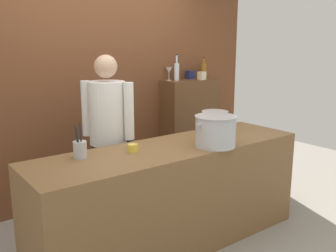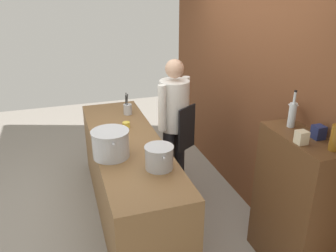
{
  "view_description": "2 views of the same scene",
  "coord_description": "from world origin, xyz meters",
  "px_view_note": "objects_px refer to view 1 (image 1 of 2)",
  "views": [
    {
      "loc": [
        -1.88,
        -2.44,
        1.76
      ],
      "look_at": [
        0.24,
        0.37,
        0.98
      ],
      "focal_mm": 40.2,
      "sensor_mm": 36.0,
      "label": 1
    },
    {
      "loc": [
        3.24,
        -0.59,
        2.44
      ],
      "look_at": [
        0.17,
        0.4,
        1.08
      ],
      "focal_mm": 36.84,
      "sensor_mm": 36.0,
      "label": 2
    }
  ],
  "objects_px": {
    "butter_jar": "(133,148)",
    "stockpot_small": "(215,122)",
    "utensil_crock": "(80,149)",
    "spice_tin_navy": "(190,75)",
    "wine_bottle_amber": "(204,70)",
    "spice_tin_cream": "(202,76)",
    "chef": "(108,130)",
    "stockpot_large": "(216,131)",
    "wine_glass_tall": "(169,71)",
    "wine_bottle_clear": "(177,71)"
  },
  "relations": [
    {
      "from": "wine_glass_tall",
      "to": "spice_tin_cream",
      "type": "xyz_separation_m",
      "value": [
        0.38,
        -0.19,
        -0.07
      ]
    },
    {
      "from": "wine_glass_tall",
      "to": "stockpot_large",
      "type": "bearing_deg",
      "value": -113.01
    },
    {
      "from": "chef",
      "to": "spice_tin_navy",
      "type": "distance_m",
      "value": 1.72
    },
    {
      "from": "wine_bottle_amber",
      "to": "spice_tin_cream",
      "type": "distance_m",
      "value": 0.23
    },
    {
      "from": "stockpot_large",
      "to": "wine_bottle_amber",
      "type": "relative_size",
      "value": 1.51
    },
    {
      "from": "spice_tin_navy",
      "to": "wine_bottle_clear",
      "type": "bearing_deg",
      "value": -168.22
    },
    {
      "from": "stockpot_large",
      "to": "wine_glass_tall",
      "type": "distance_m",
      "value": 1.66
    },
    {
      "from": "wine_bottle_clear",
      "to": "spice_tin_cream",
      "type": "bearing_deg",
      "value": -23.19
    },
    {
      "from": "chef",
      "to": "spice_tin_cream",
      "type": "height_order",
      "value": "chef"
    },
    {
      "from": "stockpot_small",
      "to": "wine_bottle_amber",
      "type": "xyz_separation_m",
      "value": [
        0.82,
        1.08,
        0.41
      ]
    },
    {
      "from": "spice_tin_navy",
      "to": "spice_tin_cream",
      "type": "distance_m",
      "value": 0.19
    },
    {
      "from": "chef",
      "to": "wine_glass_tall",
      "type": "xyz_separation_m",
      "value": [
        1.21,
        0.65,
        0.46
      ]
    },
    {
      "from": "butter_jar",
      "to": "wine_bottle_clear",
      "type": "distance_m",
      "value": 1.84
    },
    {
      "from": "chef",
      "to": "stockpot_large",
      "type": "bearing_deg",
      "value": -178.81
    },
    {
      "from": "stockpot_small",
      "to": "spice_tin_cream",
      "type": "height_order",
      "value": "spice_tin_cream"
    },
    {
      "from": "spice_tin_cream",
      "to": "wine_bottle_amber",
      "type": "bearing_deg",
      "value": 42.48
    },
    {
      "from": "stockpot_small",
      "to": "spice_tin_cream",
      "type": "bearing_deg",
      "value": 54.62
    },
    {
      "from": "wine_glass_tall",
      "to": "spice_tin_cream",
      "type": "bearing_deg",
      "value": -26.24
    },
    {
      "from": "utensil_crock",
      "to": "butter_jar",
      "type": "bearing_deg",
      "value": -14.08
    },
    {
      "from": "wine_bottle_clear",
      "to": "wine_glass_tall",
      "type": "bearing_deg",
      "value": 143.17
    },
    {
      "from": "stockpot_small",
      "to": "butter_jar",
      "type": "xyz_separation_m",
      "value": [
        -1.0,
        -0.09,
        -0.07
      ]
    },
    {
      "from": "wine_glass_tall",
      "to": "spice_tin_navy",
      "type": "bearing_deg",
      "value": -0.33
    },
    {
      "from": "butter_jar",
      "to": "spice_tin_navy",
      "type": "bearing_deg",
      "value": 36.61
    },
    {
      "from": "utensil_crock",
      "to": "spice_tin_cream",
      "type": "relative_size",
      "value": 2.78
    },
    {
      "from": "chef",
      "to": "spice_tin_navy",
      "type": "xyz_separation_m",
      "value": [
        1.55,
        0.65,
        0.39
      ]
    },
    {
      "from": "stockpot_small",
      "to": "spice_tin_navy",
      "type": "distance_m",
      "value": 1.32
    },
    {
      "from": "wine_bottle_clear",
      "to": "stockpot_large",
      "type": "bearing_deg",
      "value": -116.34
    },
    {
      "from": "wine_bottle_clear",
      "to": "spice_tin_navy",
      "type": "height_order",
      "value": "wine_bottle_clear"
    },
    {
      "from": "spice_tin_cream",
      "to": "wine_bottle_clear",
      "type": "bearing_deg",
      "value": 156.81
    },
    {
      "from": "wine_bottle_amber",
      "to": "wine_glass_tall",
      "type": "bearing_deg",
      "value": 176.35
    },
    {
      "from": "chef",
      "to": "spice_tin_navy",
      "type": "relative_size",
      "value": 15.72
    },
    {
      "from": "spice_tin_navy",
      "to": "wine_glass_tall",
      "type": "bearing_deg",
      "value": 179.67
    },
    {
      "from": "chef",
      "to": "spice_tin_navy",
      "type": "height_order",
      "value": "chef"
    },
    {
      "from": "chef",
      "to": "butter_jar",
      "type": "relative_size",
      "value": 19.55
    },
    {
      "from": "stockpot_large",
      "to": "spice_tin_cream",
      "type": "bearing_deg",
      "value": 52.15
    },
    {
      "from": "butter_jar",
      "to": "stockpot_small",
      "type": "bearing_deg",
      "value": 5.4
    },
    {
      "from": "wine_bottle_clear",
      "to": "spice_tin_navy",
      "type": "distance_m",
      "value": 0.28
    },
    {
      "from": "stockpot_large",
      "to": "stockpot_small",
      "type": "relative_size",
      "value": 1.29
    },
    {
      "from": "utensil_crock",
      "to": "butter_jar",
      "type": "height_order",
      "value": "utensil_crock"
    },
    {
      "from": "chef",
      "to": "spice_tin_cream",
      "type": "xyz_separation_m",
      "value": [
        1.58,
        0.46,
        0.39
      ]
    },
    {
      "from": "stockpot_large",
      "to": "utensil_crock",
      "type": "distance_m",
      "value": 1.13
    },
    {
      "from": "wine_bottle_amber",
      "to": "wine_glass_tall",
      "type": "height_order",
      "value": "wine_bottle_amber"
    },
    {
      "from": "stockpot_small",
      "to": "spice_tin_navy",
      "type": "xyz_separation_m",
      "value": [
        0.62,
        1.11,
        0.35
      ]
    },
    {
      "from": "chef",
      "to": "stockpot_small",
      "type": "relative_size",
      "value": 5.15
    },
    {
      "from": "utensil_crock",
      "to": "spice_tin_navy",
      "type": "distance_m",
      "value": 2.34
    },
    {
      "from": "stockpot_small",
      "to": "wine_glass_tall",
      "type": "bearing_deg",
      "value": 75.88
    },
    {
      "from": "wine_bottle_amber",
      "to": "spice_tin_navy",
      "type": "bearing_deg",
      "value": 170.83
    },
    {
      "from": "wine_bottle_clear",
      "to": "spice_tin_cream",
      "type": "distance_m",
      "value": 0.33
    },
    {
      "from": "stockpot_large",
      "to": "wine_bottle_amber",
      "type": "distance_m",
      "value": 1.9
    },
    {
      "from": "stockpot_large",
      "to": "wine_glass_tall",
      "type": "xyz_separation_m",
      "value": [
        0.63,
        1.48,
        0.39
      ]
    }
  ]
}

